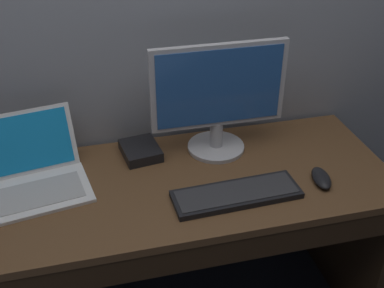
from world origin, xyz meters
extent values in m
cube|color=brown|center=(0.00, 0.00, 0.70)|extent=(1.57, 0.59, 0.03)
cube|color=#322113|center=(0.75, 0.00, 0.34)|extent=(0.06, 0.55, 0.68)
cube|color=#322113|center=(0.00, -0.28, 0.64)|extent=(1.50, 0.02, 0.10)
cube|color=white|center=(-0.42, 0.03, 0.72)|extent=(0.36, 0.28, 0.01)
cube|color=#ACACAC|center=(-0.42, 0.02, 0.73)|extent=(0.29, 0.19, 0.00)
cube|color=white|center=(-0.44, 0.18, 0.83)|extent=(0.33, 0.14, 0.21)
cube|color=#198CD8|center=(-0.44, 0.18, 0.83)|extent=(0.29, 0.12, 0.18)
cylinder|color=#B7B7BC|center=(0.22, 0.16, 0.72)|extent=(0.21, 0.21, 0.02)
cylinder|color=#B7B7BC|center=(0.22, 0.16, 0.78)|extent=(0.05, 0.05, 0.10)
cube|color=#B7B7BC|center=(0.22, 0.15, 0.98)|extent=(0.48, 0.02, 0.30)
cube|color=#28569E|center=(0.22, 0.14, 0.98)|extent=(0.45, 0.00, 0.27)
cube|color=black|center=(0.20, -0.13, 0.72)|extent=(0.42, 0.15, 0.02)
cube|color=#2D2D30|center=(0.20, -0.13, 0.73)|extent=(0.40, 0.13, 0.00)
ellipsoid|color=black|center=(0.51, -0.12, 0.73)|extent=(0.08, 0.13, 0.03)
cube|color=black|center=(-0.06, 0.19, 0.73)|extent=(0.15, 0.17, 0.04)
camera|label=1|loc=(-0.23, -1.28, 1.69)|focal=44.53mm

